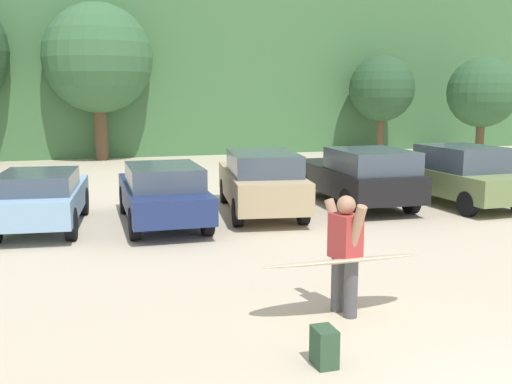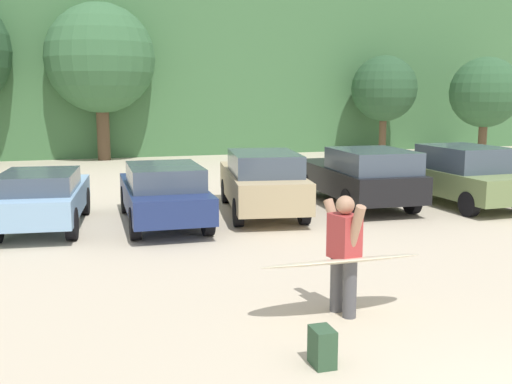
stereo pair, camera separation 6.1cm
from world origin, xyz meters
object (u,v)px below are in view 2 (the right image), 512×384
object	(u,v)px
parked_car_navy	(163,192)
parked_car_tan	(262,181)
parked_car_sky_blue	(43,197)
backpack_dropped	(322,347)
parked_car_olive_green	(463,175)
parked_car_black	(360,175)
surfboard_cream	(342,261)
person_adult	(344,248)

from	to	relation	value
parked_car_navy	parked_car_tan	world-z (taller)	parked_car_tan
parked_car_sky_blue	backpack_dropped	xyz separation A→B (m)	(3.41, -8.40, -0.51)
parked_car_tan	parked_car_olive_green	size ratio (longest dim) A/B	1.16
parked_car_black	parked_car_olive_green	size ratio (longest dim) A/B	1.14
parked_car_sky_blue	surfboard_cream	bearing A→B (deg)	-142.38
parked_car_navy	person_adult	size ratio (longest dim) A/B	2.68
parked_car_navy	backpack_dropped	xyz separation A→B (m)	(0.70, -8.07, -0.55)
parked_car_olive_green	person_adult	size ratio (longest dim) A/B	2.47
parked_car_olive_green	parked_car_black	bearing A→B (deg)	73.55
parked_car_sky_blue	parked_car_tan	xyz separation A→B (m)	(5.32, 0.23, 0.11)
parked_car_tan	surfboard_cream	distance (m)	7.32
person_adult	parked_car_olive_green	bearing A→B (deg)	-148.39
parked_car_olive_green	backpack_dropped	xyz separation A→B (m)	(-7.55, -8.17, -0.62)
parked_car_navy	surfboard_cream	bearing A→B (deg)	-166.09
parked_car_tan	person_adult	distance (m)	7.26
parked_car_olive_green	surfboard_cream	size ratio (longest dim) A/B	1.77
parked_car_olive_green	surfboard_cream	world-z (taller)	parked_car_olive_green
parked_car_navy	surfboard_cream	size ratio (longest dim) A/B	1.92
parked_car_tan	backpack_dropped	distance (m)	8.87
parked_car_sky_blue	parked_car_olive_green	size ratio (longest dim) A/B	1.03
parked_car_navy	parked_car_tan	xyz separation A→B (m)	(2.61, 0.56, 0.08)
surfboard_cream	backpack_dropped	xyz separation A→B (m)	(-0.87, -1.39, -0.57)
backpack_dropped	person_adult	bearing A→B (deg)	57.62
parked_car_black	surfboard_cream	xyz separation A→B (m)	(-3.91, -7.46, -0.06)
parked_car_black	person_adult	distance (m)	8.36
parked_car_tan	parked_car_olive_green	xyz separation A→B (m)	(5.63, -0.47, -0.00)
parked_car_sky_blue	parked_car_black	bearing A→B (deg)	-80.64
parked_car_black	person_adult	world-z (taller)	person_adult
parked_car_tan	parked_car_black	size ratio (longest dim) A/B	1.01
parked_car_navy	parked_car_olive_green	distance (m)	8.24
parked_car_black	backpack_dropped	world-z (taller)	parked_car_black
parked_car_sky_blue	parked_car_olive_green	distance (m)	10.96
parked_car_tan	parked_car_olive_green	world-z (taller)	parked_car_olive_green
person_adult	backpack_dropped	size ratio (longest dim) A/B	3.79
parked_car_tan	surfboard_cream	bearing A→B (deg)	180.00
parked_car_tan	parked_car_olive_green	bearing A→B (deg)	-86.51
surfboard_cream	person_adult	bearing A→B (deg)	-132.23
parked_car_sky_blue	backpack_dropped	world-z (taller)	parked_car_sky_blue
parked_car_sky_blue	backpack_dropped	distance (m)	9.08
parked_car_sky_blue	backpack_dropped	bearing A→B (deg)	-151.67
parked_car_olive_green	person_adult	distance (m)	9.45
parked_car_sky_blue	surfboard_cream	world-z (taller)	parked_car_sky_blue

